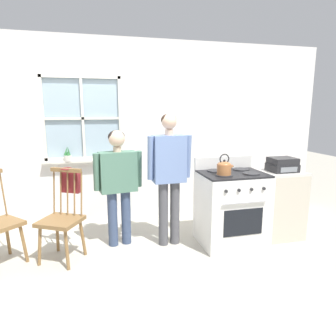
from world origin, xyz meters
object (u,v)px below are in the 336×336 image
object	(u,v)px
chair_by_window	(62,220)
stereo	(282,165)
stove	(231,207)
handbag	(71,181)
person_elderly_left	(118,177)
person_teen_center	(169,168)
potted_plant	(68,156)
side_counter	(278,204)
kettle	(224,167)

from	to	relation	value
chair_by_window	stereo	bearing A→B (deg)	28.26
chair_by_window	stove	bearing A→B (deg)	27.36
chair_by_window	handbag	size ratio (longest dim) A/B	3.39
person_elderly_left	handbag	distance (m)	0.55
person_teen_center	stove	bearing A→B (deg)	-13.25
chair_by_window	person_teen_center	world-z (taller)	person_teen_center
chair_by_window	stove	world-z (taller)	stove
potted_plant	side_counter	xyz separation A→B (m)	(2.73, -1.07, -0.59)
person_teen_center	handbag	bearing A→B (deg)	172.83
potted_plant	person_elderly_left	bearing A→B (deg)	-51.69
person_teen_center	stove	xyz separation A→B (m)	(0.77, -0.16, -0.51)
stove	stereo	world-z (taller)	stove
kettle	potted_plant	distance (m)	2.22
person_elderly_left	stereo	world-z (taller)	person_elderly_left
chair_by_window	side_counter	distance (m)	2.76
chair_by_window	stereo	size ratio (longest dim) A/B	3.06
handbag	stereo	distance (m)	2.66
stove	stereo	distance (m)	0.88
person_elderly_left	stove	world-z (taller)	person_elderly_left
handbag	person_elderly_left	bearing A→B (deg)	3.05
chair_by_window	handbag	distance (m)	0.46
chair_by_window	side_counter	size ratio (longest dim) A/B	1.16
stove	potted_plant	size ratio (longest dim) A/B	5.03
stove	chair_by_window	bearing A→B (deg)	178.04
stove	potted_plant	world-z (taller)	potted_plant
chair_by_window	potted_plant	xyz separation A→B (m)	(0.03, 1.04, 0.57)
potted_plant	chair_by_window	bearing A→B (deg)	-91.60
chair_by_window	handbag	bearing A→B (deg)	90.00
person_teen_center	side_counter	world-z (taller)	person_teen_center
kettle	side_counter	bearing A→B (deg)	10.88
person_elderly_left	stereo	size ratio (longest dim) A/B	4.26
potted_plant	stove	bearing A→B (deg)	-28.74
person_teen_center	stove	size ratio (longest dim) A/B	1.52
side_counter	stove	bearing A→B (deg)	-176.81
kettle	stereo	distance (m)	0.90
kettle	potted_plant	bearing A→B (deg)	146.06
stereo	kettle	bearing A→B (deg)	-170.42
person_elderly_left	stereo	bearing A→B (deg)	-15.51
kettle	handbag	xyz separation A→B (m)	(-1.75, 0.41, -0.15)
stove	side_counter	size ratio (longest dim) A/B	1.20
stereo	potted_plant	bearing A→B (deg)	158.27
chair_by_window	person_teen_center	xyz separation A→B (m)	(1.28, 0.09, 0.51)
kettle	stereo	size ratio (longest dim) A/B	0.73
handbag	stereo	bearing A→B (deg)	-5.50
handbag	stereo	size ratio (longest dim) A/B	0.90
person_teen_center	handbag	size ratio (longest dim) A/B	5.36
chair_by_window	kettle	distance (m)	1.96
potted_plant	kettle	bearing A→B (deg)	-33.94
person_teen_center	potted_plant	bearing A→B (deg)	141.20
handbag	side_counter	bearing A→B (deg)	-5.05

